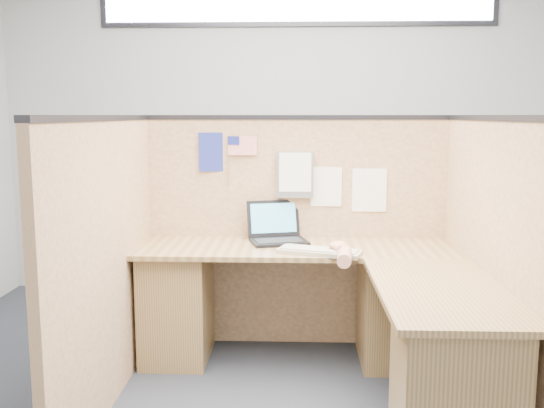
{
  "coord_description": "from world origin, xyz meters",
  "views": [
    {
      "loc": [
        -0.01,
        -2.97,
        1.53
      ],
      "look_at": [
        -0.14,
        0.5,
        1.02
      ],
      "focal_mm": 40.0,
      "sensor_mm": 36.0,
      "label": 1
    }
  ],
  "objects_px": {
    "laptop": "(279,231)",
    "keyboard": "(319,251)",
    "l_desk": "(329,321)",
    "mouse": "(339,250)"
  },
  "relations": [
    {
      "from": "laptop",
      "to": "keyboard",
      "type": "relative_size",
      "value": 0.8
    },
    {
      "from": "l_desk",
      "to": "keyboard",
      "type": "height_order",
      "value": "keyboard"
    },
    {
      "from": "keyboard",
      "to": "mouse",
      "type": "distance_m",
      "value": 0.11
    },
    {
      "from": "l_desk",
      "to": "mouse",
      "type": "bearing_deg",
      "value": 72.35
    },
    {
      "from": "l_desk",
      "to": "keyboard",
      "type": "distance_m",
      "value": 0.4
    },
    {
      "from": "laptop",
      "to": "keyboard",
      "type": "distance_m",
      "value": 0.44
    },
    {
      "from": "l_desk",
      "to": "keyboard",
      "type": "bearing_deg",
      "value": 105.65
    },
    {
      "from": "laptop",
      "to": "keyboard",
      "type": "xyz_separation_m",
      "value": [
        0.24,
        -0.36,
        -0.05
      ]
    },
    {
      "from": "mouse",
      "to": "keyboard",
      "type": "bearing_deg",
      "value": 180.0
    },
    {
      "from": "l_desk",
      "to": "laptop",
      "type": "distance_m",
      "value": 0.74
    }
  ]
}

